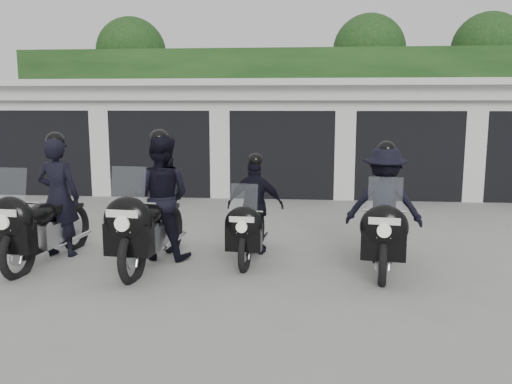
# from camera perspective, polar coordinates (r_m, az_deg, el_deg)

# --- Properties ---
(ground) EXTENTS (80.00, 80.00, 0.00)m
(ground) POSITION_cam_1_polar(r_m,az_deg,el_deg) (8.34, 1.01, -7.32)
(ground) COLOR gray
(ground) RESTS_ON ground
(garage_block) EXTENTS (16.40, 6.80, 2.96)m
(garage_block) POSITION_cam_1_polar(r_m,az_deg,el_deg) (16.07, 3.15, 5.92)
(garage_block) COLOR silver
(garage_block) RESTS_ON ground
(background_vegetation) EXTENTS (20.00, 3.90, 5.80)m
(background_vegetation) POSITION_cam_1_polar(r_m,az_deg,el_deg) (20.89, 4.71, 10.40)
(background_vegetation) COLOR #143312
(background_vegetation) RESTS_ON ground
(police_bike_a) EXTENTS (0.85, 2.31, 2.02)m
(police_bike_a) POSITION_cam_1_polar(r_m,az_deg,el_deg) (8.78, -21.10, -1.75)
(police_bike_a) COLOR black
(police_bike_a) RESTS_ON ground
(police_bike_b) EXTENTS (1.00, 2.37, 2.07)m
(police_bike_b) POSITION_cam_1_polar(r_m,az_deg,el_deg) (8.28, -10.47, -1.41)
(police_bike_b) COLOR black
(police_bike_b) RESTS_ON ground
(police_bike_c) EXTENTS (0.95, 1.92, 1.67)m
(police_bike_c) POSITION_cam_1_polar(r_m,az_deg,el_deg) (8.47, -0.25, -2.13)
(police_bike_c) COLOR black
(police_bike_c) RESTS_ON ground
(police_bike_d) EXTENTS (1.21, 2.18, 1.90)m
(police_bike_d) POSITION_cam_1_polar(r_m,az_deg,el_deg) (8.21, 13.33, -2.03)
(police_bike_d) COLOR black
(police_bike_d) RESTS_ON ground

